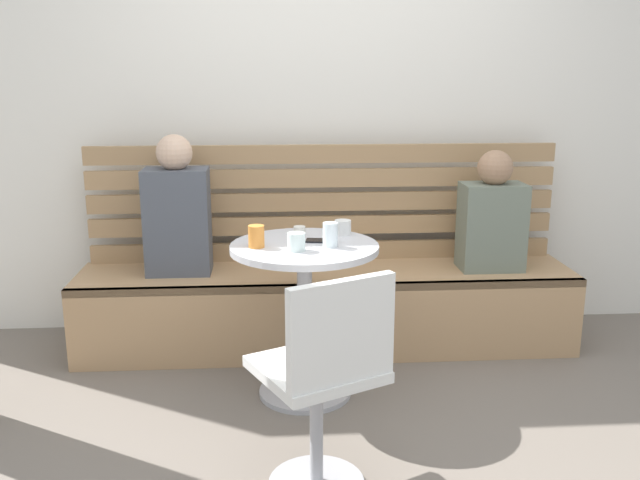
# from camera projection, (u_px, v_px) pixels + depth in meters

# --- Properties ---
(ground) EXTENTS (8.00, 8.00, 0.00)m
(ground) POSITION_uv_depth(u_px,v_px,m) (350.00, 464.00, 2.73)
(ground) COLOR #70665B
(back_wall) EXTENTS (5.20, 0.10, 2.90)m
(back_wall) POSITION_uv_depth(u_px,v_px,m) (321.00, 80.00, 3.96)
(back_wall) COLOR white
(back_wall) RESTS_ON ground
(booth_bench) EXTENTS (2.70, 0.52, 0.44)m
(booth_bench) POSITION_uv_depth(u_px,v_px,m) (327.00, 309.00, 3.83)
(booth_bench) COLOR tan
(booth_bench) RESTS_ON ground
(booth_backrest) EXTENTS (2.65, 0.04, 0.66)m
(booth_backrest) POSITION_uv_depth(u_px,v_px,m) (324.00, 202.00, 3.93)
(booth_backrest) COLOR #A68157
(booth_backrest) RESTS_ON booth_bench
(cafe_table) EXTENTS (0.68, 0.68, 0.74)m
(cafe_table) POSITION_uv_depth(u_px,v_px,m) (305.00, 291.00, 3.19)
(cafe_table) COLOR #ADADB2
(cafe_table) RESTS_ON ground
(white_chair) EXTENTS (0.54, 0.54, 0.85)m
(white_chair) POSITION_uv_depth(u_px,v_px,m) (325.00, 377.00, 2.43)
(white_chair) COLOR #ADADB2
(white_chair) RESTS_ON ground
(person_adult) EXTENTS (0.34, 0.22, 0.75)m
(person_adult) POSITION_uv_depth(u_px,v_px,m) (177.00, 212.00, 3.68)
(person_adult) COLOR #4C515B
(person_adult) RESTS_ON booth_bench
(person_child_left) EXTENTS (0.34, 0.22, 0.66)m
(person_child_left) POSITION_uv_depth(u_px,v_px,m) (492.00, 217.00, 3.76)
(person_child_left) COLOR slate
(person_child_left) RESTS_ON booth_bench
(cup_ceramic_white) EXTENTS (0.08, 0.08, 0.07)m
(cup_ceramic_white) POSITION_uv_depth(u_px,v_px,m) (343.00, 227.00, 3.32)
(cup_ceramic_white) COLOR white
(cup_ceramic_white) RESTS_ON cafe_table
(cup_glass_short) EXTENTS (0.08, 0.08, 0.08)m
(cup_glass_short) POSITION_uv_depth(u_px,v_px,m) (296.00, 242.00, 3.03)
(cup_glass_short) COLOR silver
(cup_glass_short) RESTS_ON cafe_table
(cup_water_clear) EXTENTS (0.07, 0.07, 0.11)m
(cup_water_clear) POSITION_uv_depth(u_px,v_px,m) (330.00, 235.00, 3.09)
(cup_water_clear) COLOR white
(cup_water_clear) RESTS_ON cafe_table
(cup_tumbler_orange) EXTENTS (0.07, 0.07, 0.10)m
(cup_tumbler_orange) POSITION_uv_depth(u_px,v_px,m) (256.00, 236.00, 3.08)
(cup_tumbler_orange) COLOR orange
(cup_tumbler_orange) RESTS_ON cafe_table
(cup_espresso_small) EXTENTS (0.06, 0.06, 0.05)m
(cup_espresso_small) POSITION_uv_depth(u_px,v_px,m) (299.00, 232.00, 3.26)
(cup_espresso_small) COLOR silver
(cup_espresso_small) RESTS_ON cafe_table
(phone_on_table) EXTENTS (0.15, 0.09, 0.01)m
(phone_on_table) POSITION_uv_depth(u_px,v_px,m) (321.00, 241.00, 3.19)
(phone_on_table) COLOR black
(phone_on_table) RESTS_ON cafe_table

